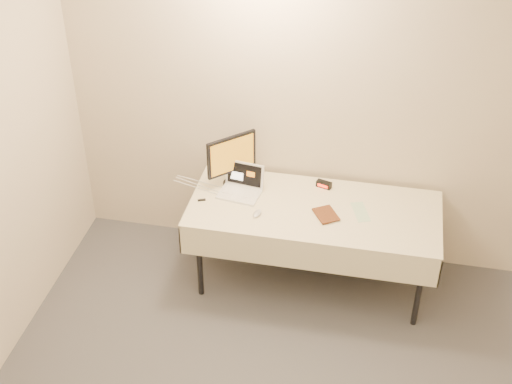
% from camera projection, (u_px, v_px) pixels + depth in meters
% --- Properties ---
extents(back_wall, '(4.00, 0.10, 2.70)m').
position_uv_depth(back_wall, '(327.00, 106.00, 5.28)').
color(back_wall, beige).
rests_on(back_wall, ground).
extents(table, '(1.86, 0.81, 0.74)m').
position_uv_depth(table, '(314.00, 215.00, 5.31)').
color(table, black).
rests_on(table, ground).
extents(laptop, '(0.34, 0.29, 0.21)m').
position_uv_depth(laptop, '(242.00, 186.00, 5.41)').
color(laptop, white).
rests_on(laptop, table).
extents(monitor, '(0.32, 0.30, 0.42)m').
position_uv_depth(monitor, '(232.00, 157.00, 5.39)').
color(monitor, black).
rests_on(monitor, table).
extents(book, '(0.13, 0.09, 0.19)m').
position_uv_depth(book, '(317.00, 207.00, 5.12)').
color(book, brown).
rests_on(book, table).
extents(alarm_clock, '(0.12, 0.08, 0.05)m').
position_uv_depth(alarm_clock, '(324.00, 184.00, 5.48)').
color(alarm_clock, black).
rests_on(alarm_clock, table).
extents(clicker, '(0.07, 0.11, 0.03)m').
position_uv_depth(clicker, '(257.00, 213.00, 5.20)').
color(clicker, '#BABABC').
rests_on(clicker, table).
extents(paper_form, '(0.17, 0.26, 0.00)m').
position_uv_depth(paper_form, '(361.00, 212.00, 5.23)').
color(paper_form, '#B1D7AB').
rests_on(paper_form, table).
extents(usb_dongle, '(0.06, 0.04, 0.01)m').
position_uv_depth(usb_dongle, '(202.00, 200.00, 5.35)').
color(usb_dongle, black).
rests_on(usb_dongle, table).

